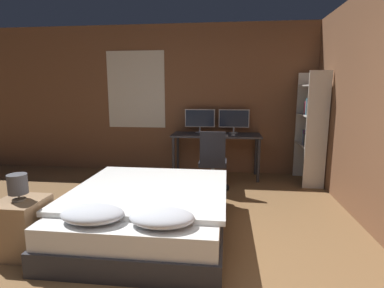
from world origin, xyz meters
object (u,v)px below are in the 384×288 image
bed (148,211)px  monitor_right (234,119)px  keyboard (216,135)px  bedside_lamp (18,185)px  desk (216,140)px  office_chair (213,167)px  bookshelf (312,124)px  nightstand (22,227)px  computer_mouse (233,135)px  monitor_left (200,119)px

bed → monitor_right: bearing=68.4°
bed → keyboard: keyboard is taller
bedside_lamp → desk: bedside_lamp is taller
office_chair → bed: bearing=-112.6°
monitor_right → bookshelf: (1.25, -0.37, -0.02)m
bed → nightstand: (-1.07, -0.55, 0.02)m
desk → computer_mouse: 0.37m
nightstand → desk: bearing=58.1°
keyboard → desk: bearing=90.0°
desk → office_chair: (-0.02, -0.71, -0.31)m
bedside_lamp → monitor_left: size_ratio=0.46×
bed → keyboard: 2.19m
bedside_lamp → keyboard: keyboard is taller
computer_mouse → bed: bearing=-114.9°
bed → monitor_left: 2.54m
keyboard → office_chair: size_ratio=0.44×
office_chair → bookshelf: (1.57, 0.53, 0.64)m
keyboard → computer_mouse: size_ratio=5.85×
computer_mouse → office_chair: office_chair is taller
monitor_left → bedside_lamp: bearing=-115.6°
desk → keyboard: size_ratio=3.76×
keyboard → bookshelf: 1.57m
bed → monitor_left: size_ratio=3.53×
bed → keyboard: size_ratio=4.66×
desk → computer_mouse: (0.29, -0.18, 0.12)m
monitor_right → monitor_left: bearing=180.0°
bookshelf → monitor_right: bearing=163.4°
nightstand → monitor_right: size_ratio=0.97×
monitor_left → office_chair: bearing=-72.5°
monitor_right → bookshelf: bookshelf is taller
keyboard → office_chair: (-0.02, -0.53, -0.42)m
desk → monitor_left: bearing=148.5°
desk → office_chair: 0.78m
keyboard → office_chair: office_chair is taller
office_chair → monitor_left: bearing=107.5°
bed → nightstand: bearing=-152.7°
computer_mouse → bookshelf: bookshelf is taller
monitor_left → office_chair: (0.28, -0.90, -0.66)m
monitor_left → office_chair: 1.15m
monitor_right → desk: bearing=-148.5°
desk → computer_mouse: computer_mouse is taller
computer_mouse → bookshelf: (1.26, -0.00, 0.21)m
nightstand → computer_mouse: size_ratio=7.49×
nightstand → office_chair: size_ratio=0.56×
bedside_lamp → desk: (1.72, 2.76, -0.00)m
desk → monitor_right: size_ratio=2.85×
office_chair → bookshelf: size_ratio=0.51×
keyboard → computer_mouse: (0.29, 0.00, 0.01)m
bookshelf → nightstand: bearing=-141.8°
bookshelf → keyboard: bearing=179.9°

